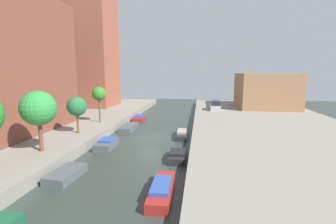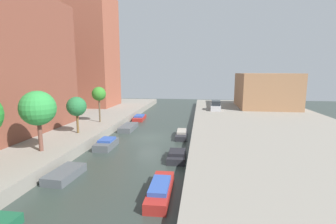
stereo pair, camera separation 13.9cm
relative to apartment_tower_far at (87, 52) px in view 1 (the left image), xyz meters
name	(u,v)px [view 1 (the left image)]	position (x,y,z in m)	size (l,w,h in m)	color
ground_plane	(150,138)	(16.00, -18.60, -11.35)	(84.00, 84.00, 0.00)	#2D3833
quay_left	(32,130)	(1.00, -18.60, -10.85)	(20.00, 64.00, 1.00)	gray
quay_right	(284,138)	(31.00, -18.60, -10.85)	(20.00, 64.00, 1.00)	gray
apartment_tower_far	(87,52)	(0.00, 0.00, 0.00)	(10.00, 8.46, 20.71)	brown
low_block_right	(265,90)	(34.00, 2.37, -7.16)	(10.00, 11.43, 6.38)	#9E704C
street_tree_1	(38,109)	(8.59, -27.58, -6.72)	(2.88, 2.88, 5.10)	brown
street_tree_2	(77,107)	(8.59, -21.30, -7.44)	(2.10, 2.10, 3.98)	brown
street_tree_3	(99,94)	(8.59, -15.37, -6.62)	(1.83, 1.83, 4.70)	brown
parked_car	(216,106)	(24.53, -2.43, -9.67)	(1.87, 4.21, 1.66)	#B7B7BC
moored_boat_left_1	(66,174)	(12.27, -30.31, -11.05)	(1.82, 3.34, 0.61)	#4C5156
moored_boat_left_2	(107,144)	(12.51, -23.05, -10.95)	(1.61, 3.33, 0.91)	#4C5156
moored_boat_left_3	(129,127)	(12.41, -15.09, -11.04)	(1.66, 4.26, 0.63)	#4C5156
moored_boat_left_4	(139,118)	(12.12, -8.09, -11.03)	(1.87, 4.36, 0.75)	maroon
moored_boat_right_1	(162,190)	(19.55, -31.91, -10.96)	(1.39, 4.59, 0.91)	maroon
moored_boat_right_2	(178,156)	(19.94, -25.46, -10.99)	(1.60, 3.21, 0.84)	#232328
moored_boat_right_3	(182,134)	(19.74, -17.86, -11.00)	(1.38, 4.24, 0.81)	#232328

